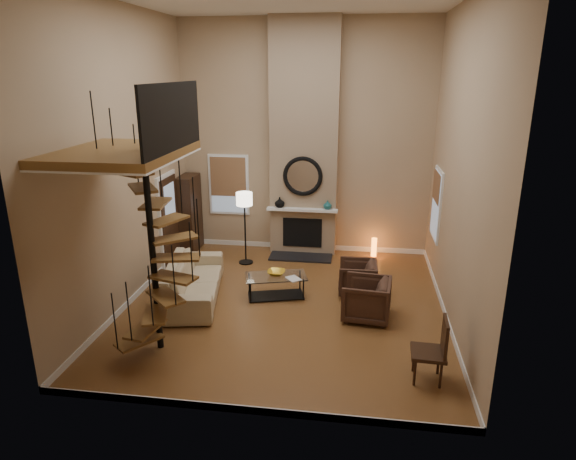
# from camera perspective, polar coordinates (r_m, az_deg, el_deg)

# --- Properties ---
(ground) EXTENTS (6.00, 6.50, 0.01)m
(ground) POSITION_cam_1_polar(r_m,az_deg,el_deg) (9.80, -0.34, -8.56)
(ground) COLOR brown
(ground) RESTS_ON ground
(back_wall) EXTENTS (6.00, 0.02, 5.50)m
(back_wall) POSITION_cam_1_polar(r_m,az_deg,el_deg) (12.10, 1.95, 10.23)
(back_wall) COLOR tan
(back_wall) RESTS_ON ground
(front_wall) EXTENTS (6.00, 0.02, 5.50)m
(front_wall) POSITION_cam_1_polar(r_m,az_deg,el_deg) (5.81, -5.12, 1.75)
(front_wall) COLOR tan
(front_wall) RESTS_ON ground
(left_wall) EXTENTS (0.02, 6.50, 5.50)m
(left_wall) POSITION_cam_1_polar(r_m,az_deg,el_deg) (9.82, -18.12, 7.58)
(left_wall) COLOR tan
(left_wall) RESTS_ON ground
(right_wall) EXTENTS (0.02, 6.50, 5.50)m
(right_wall) POSITION_cam_1_polar(r_m,az_deg,el_deg) (8.99, 19.05, 6.60)
(right_wall) COLOR tan
(right_wall) RESTS_ON ground
(baseboard_back) EXTENTS (6.00, 0.02, 0.12)m
(baseboard_back) POSITION_cam_1_polar(r_m,az_deg,el_deg) (12.73, 1.81, -1.86)
(baseboard_back) COLOR white
(baseboard_back) RESTS_ON ground
(baseboard_front) EXTENTS (6.00, 0.02, 0.12)m
(baseboard_front) POSITION_cam_1_polar(r_m,az_deg,el_deg) (7.05, -4.47, -19.74)
(baseboard_front) COLOR white
(baseboard_front) RESTS_ON ground
(baseboard_left) EXTENTS (0.02, 6.50, 0.12)m
(baseboard_left) POSITION_cam_1_polar(r_m,az_deg,el_deg) (10.59, -16.67, -6.87)
(baseboard_left) COLOR white
(baseboard_left) RESTS_ON ground
(baseboard_right) EXTENTS (0.02, 6.50, 0.12)m
(baseboard_right) POSITION_cam_1_polar(r_m,az_deg,el_deg) (9.83, 17.40, -8.94)
(baseboard_right) COLOR white
(baseboard_right) RESTS_ON ground
(chimney_breast) EXTENTS (1.60, 0.38, 5.50)m
(chimney_breast) POSITION_cam_1_polar(r_m,az_deg,el_deg) (11.92, 1.84, 10.11)
(chimney_breast) COLOR #91795E
(chimney_breast) RESTS_ON ground
(hearth) EXTENTS (1.50, 0.60, 0.04)m
(hearth) POSITION_cam_1_polar(r_m,az_deg,el_deg) (12.12, 1.46, -3.10)
(hearth) COLOR black
(hearth) RESTS_ON ground
(firebox) EXTENTS (0.95, 0.02, 0.72)m
(firebox) POSITION_cam_1_polar(r_m,az_deg,el_deg) (12.22, 1.64, -0.29)
(firebox) COLOR black
(firebox) RESTS_ON chimney_breast
(mantel) EXTENTS (1.70, 0.18, 0.06)m
(mantel) POSITION_cam_1_polar(r_m,az_deg,el_deg) (11.97, 1.62, 2.32)
(mantel) COLOR white
(mantel) RESTS_ON chimney_breast
(mirror_frame) EXTENTS (0.94, 0.10, 0.94)m
(mirror_frame) POSITION_cam_1_polar(r_m,az_deg,el_deg) (11.84, 1.69, 6.13)
(mirror_frame) COLOR black
(mirror_frame) RESTS_ON chimney_breast
(mirror_disc) EXTENTS (0.80, 0.01, 0.80)m
(mirror_disc) POSITION_cam_1_polar(r_m,az_deg,el_deg) (11.85, 1.69, 6.14)
(mirror_disc) COLOR white
(mirror_disc) RESTS_ON chimney_breast
(vase_left) EXTENTS (0.24, 0.24, 0.25)m
(vase_left) POSITION_cam_1_polar(r_m,az_deg,el_deg) (12.04, -0.96, 3.18)
(vase_left) COLOR black
(vase_left) RESTS_ON mantel
(vase_right) EXTENTS (0.20, 0.20, 0.21)m
(vase_right) POSITION_cam_1_polar(r_m,az_deg,el_deg) (11.92, 4.52, 2.88)
(vase_right) COLOR #1A5A5E
(vase_right) RESTS_ON mantel
(window_back) EXTENTS (1.02, 0.06, 1.52)m
(window_back) POSITION_cam_1_polar(r_m,az_deg,el_deg) (12.62, -6.76, 5.23)
(window_back) COLOR white
(window_back) RESTS_ON back_wall
(window_right) EXTENTS (0.06, 1.02, 1.52)m
(window_right) POSITION_cam_1_polar(r_m,az_deg,el_deg) (11.14, 16.55, 2.94)
(window_right) COLOR white
(window_right) RESTS_ON right_wall
(entry_door) EXTENTS (0.10, 1.05, 2.16)m
(entry_door) POSITION_cam_1_polar(r_m,az_deg,el_deg) (11.78, -13.38, 1.07)
(entry_door) COLOR white
(entry_door) RESTS_ON ground
(loft) EXTENTS (1.70, 2.20, 1.09)m
(loft) POSITION_cam_1_polar(r_m,az_deg,el_deg) (7.73, -17.81, 8.69)
(loft) COLOR brown
(loft) RESTS_ON left_wall
(spiral_stair) EXTENTS (1.47, 1.47, 4.06)m
(spiral_stair) POSITION_cam_1_polar(r_m,az_deg,el_deg) (7.97, -15.10, -1.61)
(spiral_stair) COLOR black
(spiral_stair) RESTS_ON ground
(hutch) EXTENTS (0.40, 0.84, 1.88)m
(hutch) POSITION_cam_1_polar(r_m,az_deg,el_deg) (12.63, -11.16, 1.88)
(hutch) COLOR #311C10
(hutch) RESTS_ON ground
(sofa) EXTENTS (1.40, 2.60, 0.72)m
(sofa) POSITION_cam_1_polar(r_m,az_deg,el_deg) (10.10, -10.79, -5.56)
(sofa) COLOR tan
(sofa) RESTS_ON ground
(armchair_near) EXTENTS (0.77, 0.75, 0.69)m
(armchair_near) POSITION_cam_1_polar(r_m,az_deg,el_deg) (10.19, 8.32, -5.45)
(armchair_near) COLOR #42291E
(armchair_near) RESTS_ON ground
(armchair_far) EXTENTS (0.93, 0.91, 0.78)m
(armchair_far) POSITION_cam_1_polar(r_m,az_deg,el_deg) (9.30, 9.39, -7.87)
(armchair_far) COLOR #42291E
(armchair_far) RESTS_ON ground
(coffee_table) EXTENTS (1.32, 0.91, 0.45)m
(coffee_table) POSITION_cam_1_polar(r_m,az_deg,el_deg) (10.02, -1.39, -6.11)
(coffee_table) COLOR silver
(coffee_table) RESTS_ON ground
(bowl) EXTENTS (0.35, 0.35, 0.09)m
(bowl) POSITION_cam_1_polar(r_m,az_deg,el_deg) (9.98, -1.35, -4.88)
(bowl) COLOR gold
(bowl) RESTS_ON coffee_table
(book) EXTENTS (0.36, 0.37, 0.03)m
(book) POSITION_cam_1_polar(r_m,az_deg,el_deg) (9.76, 0.50, -5.63)
(book) COLOR gray
(book) RESTS_ON coffee_table
(floor_lamp) EXTENTS (0.37, 0.37, 1.70)m
(floor_lamp) POSITION_cam_1_polar(r_m,az_deg,el_deg) (11.43, -4.98, 2.88)
(floor_lamp) COLOR black
(floor_lamp) RESTS_ON ground
(accent_lamp) EXTENTS (0.13, 0.13, 0.45)m
(accent_lamp) POSITION_cam_1_polar(r_m,az_deg,el_deg) (12.28, 9.76, -1.94)
(accent_lamp) COLOR orange
(accent_lamp) RESTS_ON ground
(side_chair) EXTENTS (0.51, 0.51, 1.01)m
(side_chair) POSITION_cam_1_polar(r_m,az_deg,el_deg) (7.69, 16.39, -12.80)
(side_chair) COLOR #311C10
(side_chair) RESTS_ON ground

